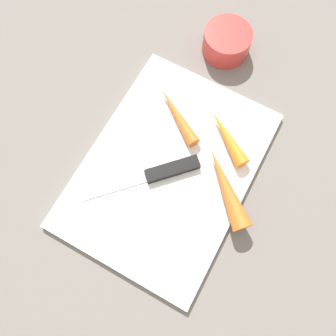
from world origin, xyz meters
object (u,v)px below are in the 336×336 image
Objects in this scene: carrot_shortest at (227,137)px; small_bowl at (227,42)px; cutting_board at (168,169)px; carrot_medium at (177,114)px; carrot_longest at (226,187)px; knife at (166,170)px.

carrot_shortest is 0.19m from small_bowl.
small_bowl is at bearing -175.60° from cutting_board.
carrot_medium is 0.15m from carrot_longest.
small_bowl reaches higher than carrot_shortest.
small_bowl is at bearing -28.60° from carrot_shortest.
carrot_longest is 0.09m from carrot_shortest.
carrot_shortest is (-0.09, 0.06, 0.02)m from cutting_board.
carrot_longest is 1.29× the size of carrot_shortest.
carrot_medium is at bearing -118.54° from knife.
carrot_medium reaches higher than knife.
carrot_longest is at bearing 144.37° from knife.
knife is 0.10m from carrot_medium.
carrot_longest reaches higher than cutting_board.
small_bowl is (-0.26, -0.02, 0.02)m from cutting_board.
cutting_board is 0.26m from small_bowl.
cutting_board is at bearing 142.55° from carrot_medium.
small_bowl reaches higher than carrot_longest.
knife is at bearing -9.36° from cutting_board.
carrot_shortest is at bearing -145.11° from carrot_medium.
carrot_medium is at bearing 37.18° from carrot_shortest.
carrot_medium reaches higher than cutting_board.
knife is at bearing 4.06° from small_bowl.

